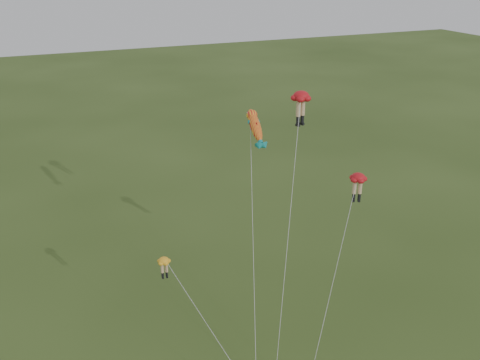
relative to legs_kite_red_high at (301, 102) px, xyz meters
name	(u,v)px	position (x,y,z in m)	size (l,w,h in m)	color
legs_kite_red_high	(301,102)	(0.00, 0.00, 0.00)	(7.00, 9.71, 19.23)	red
legs_kite_red_mid	(357,183)	(2.64, -4.26, -5.35)	(8.10, 7.11, 13.81)	red
legs_kite_yellow	(168,269)	(-11.37, -2.26, -10.41)	(4.98, 10.36, 8.72)	#FFAF20
fish_kite	(255,127)	(-2.99, 1.58, -2.01)	(4.33, 10.45, 17.78)	#FFAE20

